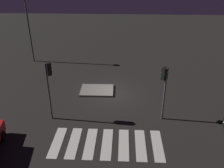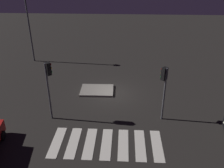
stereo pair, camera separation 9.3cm
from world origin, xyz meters
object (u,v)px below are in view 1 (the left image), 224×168
traffic_island (97,90)px  street_lamp (27,17)px  traffic_light_east (164,81)px  traffic_light_south (49,77)px

traffic_island → street_lamp: size_ratio=0.39×
traffic_island → street_lamp: street_lamp is taller
traffic_island → street_lamp: bearing=139.2°
traffic_light_east → traffic_light_south: traffic_light_south is taller
traffic_light_east → traffic_light_south: size_ratio=0.92×
traffic_island → traffic_light_south: size_ratio=0.67×
traffic_island → street_lamp: (-8.83, 7.63, 5.42)m
street_lamp → traffic_light_east: bearing=-39.6°
traffic_light_south → traffic_light_east: bearing=-41.0°
traffic_island → street_lamp: 12.87m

